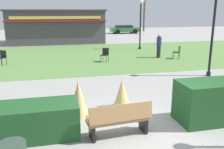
{
  "coord_description": "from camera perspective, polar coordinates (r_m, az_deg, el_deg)",
  "views": [
    {
      "loc": [
        -2.28,
        -5.95,
        3.25
      ],
      "look_at": [
        -0.3,
        2.56,
        0.97
      ],
      "focal_mm": 39.36,
      "sensor_mm": 36.0,
      "label": 1
    }
  ],
  "objects": [
    {
      "name": "hedge_right",
      "position": [
        8.02,
        22.78,
        -5.71
      ],
      "size": [
        2.27,
        1.1,
        1.24
      ],
      "primitive_type": "cube",
      "color": "#1E4C23",
      "rests_on": "ground_plane"
    },
    {
      "name": "tree_left_bg",
      "position": [
        40.64,
        7.47,
        13.38
      ],
      "size": [
        0.91,
        0.96,
        5.59
      ],
      "color": "brown",
      "rests_on": "ground_plane"
    },
    {
      "name": "ornamental_grass_behind_left",
      "position": [
        8.47,
        2.31,
        -4.39
      ],
      "size": [
        0.59,
        0.59,
        0.98
      ],
      "primitive_type": "cone",
      "color": "tan",
      "rests_on": "ground_plane"
    },
    {
      "name": "parked_car_center_slot",
      "position": [
        35.36,
        -6.0,
        10.35
      ],
      "size": [
        4.32,
        2.3,
        1.2
      ],
      "color": "silver",
      "rests_on": "ground_plane"
    },
    {
      "name": "cafe_chair_center",
      "position": [
        17.61,
        15.02,
        5.26
      ],
      "size": [
        0.62,
        0.62,
        0.89
      ],
      "color": "black",
      "rests_on": "ground_plane"
    },
    {
      "name": "ground_plane",
      "position": [
        7.16,
        7.2,
        -12.51
      ],
      "size": [
        80.0,
        80.0,
        0.0
      ],
      "primitive_type": "plane",
      "color": "#999691"
    },
    {
      "name": "lamppost_far",
      "position": [
        21.31,
        6.64,
        12.84
      ],
      "size": [
        0.36,
        0.36,
        4.15
      ],
      "color": "black",
      "rests_on": "ground_plane"
    },
    {
      "name": "food_kiosk",
      "position": [
        26.39,
        -12.71,
        10.89
      ],
      "size": [
        9.64,
        4.96,
        3.34
      ],
      "color": "#47424C",
      "rests_on": "ground_plane"
    },
    {
      "name": "cafe_chair_north",
      "position": [
        16.46,
        -24.15,
        3.84
      ],
      "size": [
        0.6,
        0.6,
        0.89
      ],
      "color": "black",
      "rests_on": "ground_plane"
    },
    {
      "name": "parked_car_west_slot",
      "position": [
        35.09,
        -14.02,
        9.97
      ],
      "size": [
        4.32,
        2.29,
        1.2
      ],
      "color": "black",
      "rests_on": "ground_plane"
    },
    {
      "name": "park_bench",
      "position": [
        6.55,
        1.74,
        -10.41
      ],
      "size": [
        1.74,
        0.67,
        0.95
      ],
      "color": "#9E7547",
      "rests_on": "ground_plane"
    },
    {
      "name": "lamppost_mid",
      "position": [
        13.19,
        22.53,
        10.79
      ],
      "size": [
        0.36,
        0.36,
        4.15
      ],
      "color": "black",
      "rests_on": "ground_plane"
    },
    {
      "name": "hedge_left",
      "position": [
        6.88,
        -19.34,
        -10.25
      ],
      "size": [
        2.72,
        1.1,
        0.9
      ],
      "primitive_type": "cube",
      "color": "#1E4C23",
      "rests_on": "ground_plane"
    },
    {
      "name": "parked_car_east_slot",
      "position": [
        36.49,
        2.95,
        10.54
      ],
      "size": [
        4.21,
        2.08,
        1.2
      ],
      "color": "#2D6638",
      "rests_on": "ground_plane"
    },
    {
      "name": "lawn_patch",
      "position": [
        18.36,
        -5.77,
        4.39
      ],
      "size": [
        36.0,
        12.0,
        0.01
      ],
      "primitive_type": "cube",
      "color": "#5B8442",
      "rests_on": "ground_plane"
    },
    {
      "name": "person_strolling",
      "position": [
        17.68,
        10.84,
        6.62
      ],
      "size": [
        0.34,
        0.34,
        1.69
      ],
      "rotation": [
        0.0,
        0.0,
        1.32
      ],
      "color": "#23232D",
      "rests_on": "ground_plane"
    },
    {
      "name": "ornamental_grass_behind_right",
      "position": [
        7.79,
        -7.77,
        -5.6
      ],
      "size": [
        0.61,
        0.61,
        1.14
      ],
      "primitive_type": "cone",
      "color": "tan",
      "rests_on": "ground_plane"
    },
    {
      "name": "cafe_chair_west",
      "position": [
        16.03,
        -1.63,
        4.86
      ],
      "size": [
        0.61,
        0.61,
        0.89
      ],
      "color": "black",
      "rests_on": "ground_plane"
    }
  ]
}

